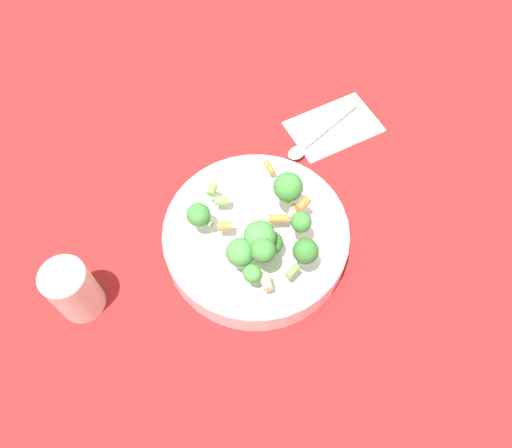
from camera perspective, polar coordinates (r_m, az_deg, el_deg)
ground_plane at (r=0.80m, az=-0.00°, el=-2.33°), size 3.00×3.00×0.00m
bowl at (r=0.78m, az=-0.00°, el=-1.39°), size 0.29×0.29×0.05m
pasta_salad at (r=0.70m, az=0.93°, el=-0.77°), size 0.20×0.21×0.08m
cup at (r=0.76m, az=-20.20°, el=-7.05°), size 0.07×0.07×0.11m
napkin at (r=0.95m, az=8.88°, el=10.98°), size 0.18×0.19×0.01m
spoon at (r=0.91m, az=6.38°, el=9.45°), size 0.07×0.18×0.01m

